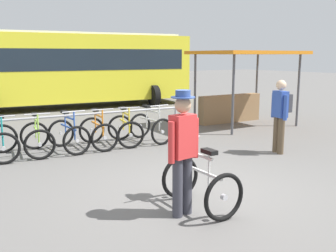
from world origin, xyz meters
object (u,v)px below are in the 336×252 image
racked_bike_lime (37,138)px  pedestrian_with_backpack (281,112)px  person_with_featured_bike (183,148)px  featured_bicycle (195,174)px  racked_bike_white (151,127)px  racked_bike_orange (98,132)px  market_stall (239,80)px  racked_bike_blue (69,135)px  racked_bike_yellow (125,130)px  bus_distant (71,66)px  racked_bike_teal (3,142)px

racked_bike_lime → pedestrian_with_backpack: size_ratio=0.73×
person_with_featured_bike → featured_bicycle: bearing=26.2°
racked_bike_white → featured_bicycle: bearing=-112.3°
person_with_featured_bike → racked_bike_orange: bearing=81.8°
racked_bike_orange → market_stall: bearing=6.4°
racked_bike_blue → market_stall: bearing=5.2°
racked_bike_yellow → market_stall: size_ratio=0.39×
racked_bike_lime → pedestrian_with_backpack: (4.59, -2.83, 0.57)m
racked_bike_lime → racked_bike_yellow: bearing=-4.3°
market_stall → racked_bike_white: bearing=-169.5°
racked_bike_lime → racked_bike_yellow: size_ratio=0.97×
racked_bike_yellow → racked_bike_white: same height
racked_bike_lime → racked_bike_blue: (0.70, -0.05, 0.00)m
racked_bike_blue → person_with_featured_bike: bearing=-89.1°
racked_bike_yellow → pedestrian_with_backpack: size_ratio=0.75×
person_with_featured_bike → market_stall: 7.54m
racked_bike_orange → bus_distant: size_ratio=0.11×
racked_bike_lime → featured_bicycle: 4.45m
racked_bike_teal → racked_bike_orange: (2.09, -0.16, 0.00)m
racked_bike_blue → bus_distant: 8.04m
racked_bike_teal → racked_bike_lime: (0.70, -0.05, 0.00)m
racked_bike_lime → person_with_featured_bike: size_ratio=0.70×
racked_bike_white → featured_bicycle: 4.42m
market_stall → bus_distant: bearing=113.5°
market_stall → racked_bike_orange: bearing=-173.6°
racked_bike_orange → racked_bike_lime: bearing=175.7°
pedestrian_with_backpack → market_stall: (1.85, 3.30, 0.46)m
racked_bike_yellow → person_with_featured_bike: (-1.33, -4.32, 0.58)m
featured_bicycle → person_with_featured_bike: size_ratio=0.70×
racked_bike_blue → bus_distant: size_ratio=0.11×
racked_bike_orange → racked_bike_yellow: same height
racked_bike_white → person_with_featured_bike: person_with_featured_bike is taller
featured_bicycle → market_stall: (5.33, 4.77, 0.91)m
racked_bike_lime → pedestrian_with_backpack: pedestrian_with_backpack is taller
racked_bike_lime → racked_bike_white: same height
racked_bike_orange → bus_distant: (2.03, 7.49, 1.37)m
market_stall → pedestrian_with_backpack: bearing=-119.3°
racked_bike_white → bus_distant: bus_distant is taller
racked_bike_blue → market_stall: (5.74, 0.52, 1.03)m
racked_bike_teal → market_stall: market_stall is taller
featured_bicycle → bus_distant: bearing=78.8°
racked_bike_lime → racked_bike_orange: bearing=-4.3°
racked_bike_yellow → racked_bike_white: size_ratio=1.10×
racked_bike_yellow → pedestrian_with_backpack: pedestrian_with_backpack is taller
racked_bike_orange → person_with_featured_bike: (-0.63, -4.37, 0.58)m
bus_distant → racked_bike_teal: bearing=-119.4°
racked_bike_yellow → pedestrian_with_backpack: 3.70m
market_stall → featured_bicycle: bearing=-138.2°
racked_bike_teal → pedestrian_with_backpack: pedestrian_with_backpack is taller
racked_bike_teal → racked_bike_lime: size_ratio=0.98×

